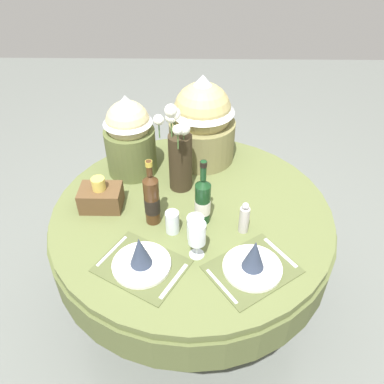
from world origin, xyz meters
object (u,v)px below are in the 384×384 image
object	(u,v)px
place_setting_right	(253,262)
woven_basket_side_left	(101,197)
flower_vase	(179,154)
tumbler_near_left	(195,228)
dining_table	(192,230)
gift_tub_back_left	(129,133)
gift_tub_back_centre	(202,117)
tumbler_mid	(172,222)
pepper_mill	(244,218)
place_setting_left	(141,259)
wine_glass_right	(197,234)
wine_bottle_centre	(152,199)
wine_bottle_left	(203,200)

from	to	relation	value
place_setting_right	woven_basket_side_left	world-z (taller)	woven_basket_side_left
flower_vase	tumbler_near_left	xyz separation A→B (m)	(0.08, -0.36, -0.14)
dining_table	gift_tub_back_left	world-z (taller)	gift_tub_back_left
gift_tub_back_centre	tumbler_mid	bearing A→B (deg)	-102.37
pepper_mill	gift_tub_back_left	world-z (taller)	gift_tub_back_left
dining_table	place_setting_left	xyz separation A→B (m)	(-0.20, -0.35, 0.18)
wine_glass_right	woven_basket_side_left	world-z (taller)	wine_glass_right
pepper_mill	flower_vase	bearing A→B (deg)	133.40
woven_basket_side_left	gift_tub_back_centre	bearing A→B (deg)	42.13
place_setting_right	gift_tub_back_centre	size ratio (longest dim) A/B	0.89
wine_bottle_centre	tumbler_near_left	world-z (taller)	wine_bottle_centre
flower_vase	woven_basket_side_left	bearing A→B (deg)	-156.79
place_setting_left	wine_bottle_left	world-z (taller)	wine_bottle_left
dining_table	wine_glass_right	xyz separation A→B (m)	(0.03, -0.29, 0.26)
dining_table	wine_bottle_centre	size ratio (longest dim) A/B	4.08
gift_tub_back_left	woven_basket_side_left	bearing A→B (deg)	-109.77
gift_tub_back_left	tumbler_mid	bearing A→B (deg)	-62.72
place_setting_left	woven_basket_side_left	world-z (taller)	woven_basket_side_left
gift_tub_back_centre	flower_vase	bearing A→B (deg)	-111.99
place_setting_right	wine_glass_right	world-z (taller)	wine_glass_right
dining_table	place_setting_left	bearing A→B (deg)	-119.40
gift_tub_back_centre	woven_basket_side_left	bearing A→B (deg)	-137.87
dining_table	gift_tub_back_centre	distance (m)	0.60
tumbler_mid	gift_tub_back_centre	distance (m)	0.64
wine_bottle_centre	tumbler_mid	size ratio (longest dim) A/B	3.05
place_setting_left	wine_bottle_centre	xyz separation A→B (m)	(0.02, 0.27, 0.08)
wine_bottle_centre	wine_glass_right	xyz separation A→B (m)	(0.20, -0.21, -0.01)
flower_vase	gift_tub_back_centre	world-z (taller)	gift_tub_back_centre
place_setting_right	woven_basket_side_left	size ratio (longest dim) A/B	2.20
place_setting_right	pepper_mill	bearing A→B (deg)	94.69
tumbler_near_left	tumbler_mid	xyz separation A→B (m)	(-0.10, 0.04, -0.00)
tumbler_mid	gift_tub_back_left	distance (m)	0.55
place_setting_right	tumbler_mid	bearing A→B (deg)	147.24
flower_vase	wine_bottle_left	bearing A→B (deg)	-65.46
wine_bottle_left	wine_bottle_centre	xyz separation A→B (m)	(-0.22, -0.01, 0.01)
dining_table	tumbler_mid	xyz separation A→B (m)	(-0.08, -0.15, 0.19)
place_setting_right	woven_basket_side_left	distance (m)	0.78
wine_bottle_left	woven_basket_side_left	bearing A→B (deg)	169.26
place_setting_left	gift_tub_back_left	xyz separation A→B (m)	(-0.12, 0.67, 0.18)
place_setting_left	pepper_mill	size ratio (longest dim) A/B	2.63
gift_tub_back_left	dining_table	bearing A→B (deg)	-44.50
tumbler_near_left	gift_tub_back_left	world-z (taller)	gift_tub_back_left
dining_table	wine_glass_right	world-z (taller)	wine_glass_right
place_setting_left	place_setting_right	bearing A→B (deg)	-1.17
tumbler_mid	place_setting_left	bearing A→B (deg)	-119.18
dining_table	wine_bottle_centre	xyz separation A→B (m)	(-0.18, -0.08, 0.27)
flower_vase	tumbler_mid	bearing A→B (deg)	-93.49
wine_bottle_left	flower_vase	bearing A→B (deg)	114.54
gift_tub_back_centre	woven_basket_side_left	xyz separation A→B (m)	(-0.48, -0.43, -0.19)
dining_table	tumbler_near_left	distance (m)	0.27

